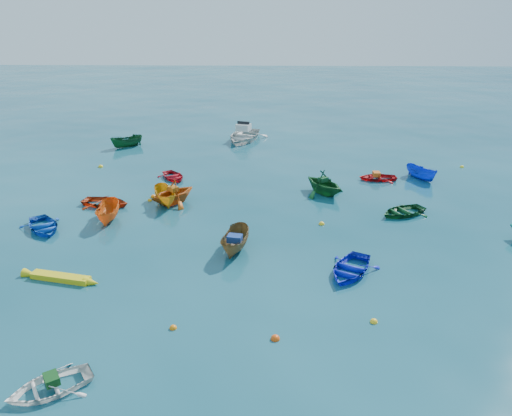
{
  "coord_description": "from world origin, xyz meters",
  "views": [
    {
      "loc": [
        0.65,
        -22.41,
        11.76
      ],
      "look_at": [
        0.0,
        5.0,
        0.4
      ],
      "focal_mm": 35.0,
      "sensor_mm": 36.0,
      "label": 1
    }
  ],
  "objects_px": {
    "dinghy_white_near": "(50,390)",
    "dinghy_blue_sw": "(44,230)",
    "kayak_yellow": "(61,280)",
    "dinghy_blue_se": "(350,273)",
    "motorboat_white": "(244,140)"
  },
  "relations": [
    {
      "from": "dinghy_white_near",
      "to": "kayak_yellow",
      "type": "height_order",
      "value": "dinghy_white_near"
    },
    {
      "from": "dinghy_white_near",
      "to": "dinghy_blue_se",
      "type": "height_order",
      "value": "dinghy_blue_se"
    },
    {
      "from": "dinghy_blue_sw",
      "to": "dinghy_white_near",
      "type": "relative_size",
      "value": 1.15
    },
    {
      "from": "dinghy_blue_se",
      "to": "kayak_yellow",
      "type": "bearing_deg",
      "value": -147.85
    },
    {
      "from": "dinghy_white_near",
      "to": "kayak_yellow",
      "type": "relative_size",
      "value": 0.76
    },
    {
      "from": "dinghy_blue_se",
      "to": "motorboat_white",
      "type": "distance_m",
      "value": 24.86
    },
    {
      "from": "dinghy_blue_sw",
      "to": "kayak_yellow",
      "type": "distance_m",
      "value": 6.16
    },
    {
      "from": "dinghy_blue_se",
      "to": "kayak_yellow",
      "type": "xyz_separation_m",
      "value": [
        -13.3,
        -0.96,
        0.0
      ]
    },
    {
      "from": "dinghy_blue_sw",
      "to": "motorboat_white",
      "type": "relative_size",
      "value": 0.61
    },
    {
      "from": "kayak_yellow",
      "to": "dinghy_blue_sw",
      "type": "bearing_deg",
      "value": 41.97
    },
    {
      "from": "dinghy_blue_sw",
      "to": "dinghy_white_near",
      "type": "height_order",
      "value": "dinghy_blue_sw"
    },
    {
      "from": "dinghy_blue_se",
      "to": "motorboat_white",
      "type": "xyz_separation_m",
      "value": [
        -6.1,
        24.1,
        0.0
      ]
    },
    {
      "from": "dinghy_blue_se",
      "to": "motorboat_white",
      "type": "bearing_deg",
      "value": 132.21
    },
    {
      "from": "dinghy_white_near",
      "to": "dinghy_blue_sw",
      "type": "bearing_deg",
      "value": 169.5
    },
    {
      "from": "dinghy_blue_sw",
      "to": "dinghy_white_near",
      "type": "bearing_deg",
      "value": -101.96
    }
  ]
}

